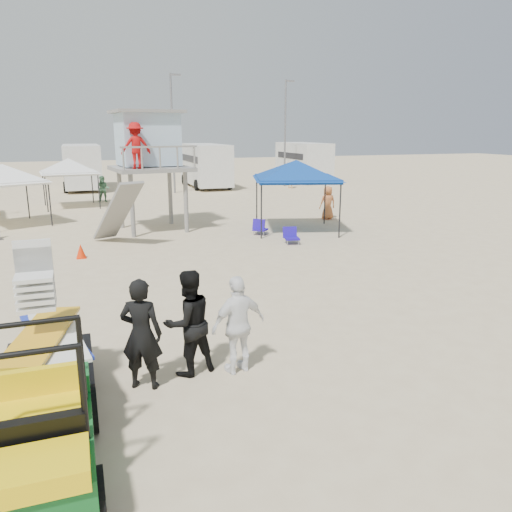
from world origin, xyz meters
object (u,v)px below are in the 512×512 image
object	(u,v)px
utility_cart	(34,419)
man_left	(141,334)
lifeguard_tower	(147,144)
surf_trailer	(44,342)
canopy_blue	(296,163)

from	to	relation	value
utility_cart	man_left	distance (m)	2.54
lifeguard_tower	surf_trailer	bearing A→B (deg)	-104.84
surf_trailer	man_left	size ratio (longest dim) A/B	1.34
utility_cart	surf_trailer	world-z (taller)	surf_trailer
canopy_blue	utility_cart	bearing A→B (deg)	-124.80
surf_trailer	canopy_blue	bearing A→B (deg)	50.08
lifeguard_tower	canopy_blue	distance (m)	6.41
surf_trailer	canopy_blue	distance (m)	15.04
utility_cart	man_left	xyz separation A→B (m)	(1.52, 2.04, 0.06)
lifeguard_tower	man_left	bearing A→B (deg)	-98.63
utility_cart	canopy_blue	bearing A→B (deg)	55.20
utility_cart	canopy_blue	distance (m)	16.89
utility_cart	canopy_blue	xyz separation A→B (m)	(9.57, 13.77, 2.00)
surf_trailer	lifeguard_tower	xyz separation A→B (m)	(3.66, 13.79, 2.78)
canopy_blue	lifeguard_tower	bearing A→B (deg)	158.25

